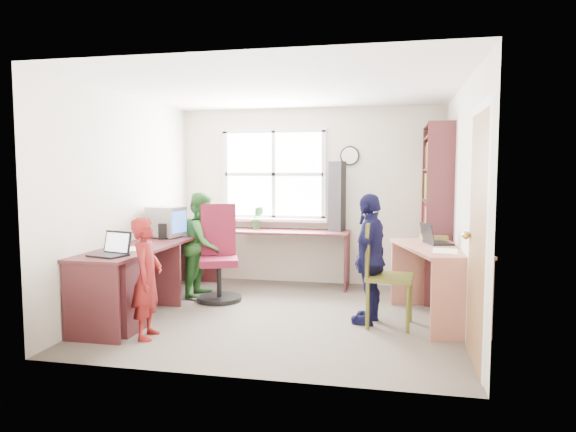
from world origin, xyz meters
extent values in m
cube|color=#4F463E|center=(0.00, 0.00, -0.01)|extent=(3.60, 3.40, 0.02)
cube|color=white|center=(0.00, 0.00, 2.41)|extent=(3.60, 3.40, 0.02)
cube|color=beige|center=(0.00, 1.71, 1.20)|extent=(3.60, 0.02, 2.40)
cube|color=beige|center=(0.00, -1.71, 1.20)|extent=(3.60, 0.02, 2.40)
cube|color=beige|center=(-1.81, 0.00, 1.20)|extent=(0.02, 3.40, 2.40)
cube|color=beige|center=(1.81, 0.00, 1.20)|extent=(0.02, 3.40, 2.40)
cube|color=white|center=(-0.50, 1.69, 1.50)|extent=(1.40, 0.01, 1.20)
cube|color=white|center=(-0.50, 1.68, 1.50)|extent=(1.48, 0.04, 1.28)
cube|color=olive|center=(1.79, -1.05, 1.00)|extent=(0.02, 0.82, 2.00)
sphere|color=gold|center=(1.75, -0.72, 1.00)|extent=(0.07, 0.07, 0.07)
cylinder|color=black|center=(0.55, 1.68, 1.75)|extent=(0.26, 0.03, 0.26)
cylinder|color=white|center=(0.55, 1.66, 1.75)|extent=(0.22, 0.01, 0.22)
cube|color=#4C1E21|center=(-1.50, 0.10, 0.73)|extent=(0.60, 2.70, 0.03)
cube|color=#4C1E21|center=(-0.25, 1.42, 0.73)|extent=(1.65, 0.56, 0.03)
cube|color=#4C1E21|center=(-1.50, 0.10, 0.36)|extent=(0.56, 0.03, 0.72)
cube|color=#4C1E21|center=(-1.50, -1.22, 0.36)|extent=(0.56, 0.03, 0.72)
cube|color=#4C1E21|center=(-1.50, 1.42, 0.36)|extent=(0.56, 0.03, 0.72)
cube|color=#4C1E21|center=(0.55, 1.42, 0.36)|extent=(0.03, 0.52, 0.72)
cube|color=#4C1E21|center=(-1.50, -0.85, 0.36)|extent=(0.54, 0.45, 0.72)
cube|color=#BA725D|center=(1.58, 0.14, 0.76)|extent=(0.96, 1.46, 0.03)
cube|color=#BA725D|center=(1.76, -0.48, 0.37)|extent=(0.56, 0.19, 0.74)
cube|color=#BA725D|center=(1.41, 0.76, 0.37)|extent=(0.56, 0.19, 0.74)
cube|color=#4C1E21|center=(1.65, 0.68, 1.05)|extent=(0.30, 0.02, 2.10)
cube|color=#4C1E21|center=(1.65, 1.68, 1.05)|extent=(0.30, 0.02, 2.10)
cube|color=#4C1E21|center=(1.65, 1.18, 2.09)|extent=(0.30, 1.00, 0.02)
cube|color=#4C1E21|center=(1.65, 1.18, 0.06)|extent=(0.30, 1.00, 0.02)
cube|color=#4C1E21|center=(1.65, 1.18, 0.42)|extent=(0.30, 1.00, 0.02)
cube|color=#4C1E21|center=(1.65, 1.18, 0.80)|extent=(0.30, 1.00, 0.02)
cube|color=#4C1E21|center=(1.65, 1.18, 1.18)|extent=(0.30, 1.00, 0.02)
cube|color=#4C1E21|center=(1.65, 1.18, 1.56)|extent=(0.30, 1.00, 0.02)
cube|color=#4C1E21|center=(1.65, 1.18, 1.94)|extent=(0.30, 1.00, 0.02)
cube|color=#AB1A18|center=(1.65, 0.88, 0.21)|extent=(0.25, 0.28, 0.27)
cube|color=#184C93|center=(1.65, 1.20, 0.21)|extent=(0.25, 0.30, 0.29)
cube|color=#1D7A2F|center=(1.65, 1.50, 0.22)|extent=(0.25, 0.26, 0.30)
cube|color=gold|center=(1.65, 0.88, 0.58)|extent=(0.25, 0.28, 0.30)
cube|color=#6C317A|center=(1.65, 1.20, 0.59)|extent=(0.25, 0.30, 0.32)
cube|color=orange|center=(1.65, 1.50, 0.57)|extent=(0.25, 0.26, 0.29)
cube|color=#242424|center=(1.65, 0.88, 0.97)|extent=(0.25, 0.28, 0.32)
cube|color=beige|center=(1.65, 1.20, 0.95)|extent=(0.25, 0.30, 0.29)
cube|color=#AB1A18|center=(1.65, 1.50, 0.96)|extent=(0.25, 0.26, 0.30)
cube|color=#184C93|center=(1.65, 0.88, 1.33)|extent=(0.25, 0.28, 0.29)
cube|color=#1D7A2F|center=(1.65, 1.20, 1.34)|extent=(0.25, 0.30, 0.30)
cube|color=gold|center=(1.65, 1.50, 1.35)|extent=(0.25, 0.26, 0.32)
cube|color=#6C317A|center=(1.65, 0.88, 1.72)|extent=(0.25, 0.28, 0.30)
cube|color=orange|center=(1.65, 1.20, 1.73)|extent=(0.25, 0.30, 0.32)
cube|color=#242424|center=(1.65, 1.50, 1.71)|extent=(0.25, 0.26, 0.29)
cylinder|color=black|center=(-0.88, 0.45, 0.03)|extent=(0.68, 0.68, 0.05)
cylinder|color=black|center=(-0.88, 0.45, 0.25)|extent=(0.07, 0.07, 0.40)
cube|color=maroon|center=(-0.88, 0.45, 0.47)|extent=(0.56, 0.56, 0.09)
cube|color=maroon|center=(-0.95, 0.65, 0.84)|extent=(0.42, 0.21, 0.63)
cylinder|color=#54531C|center=(0.91, -0.32, 0.24)|extent=(0.04, 0.04, 0.48)
cylinder|color=#54531C|center=(1.29, -0.35, 0.24)|extent=(0.04, 0.04, 0.48)
cylinder|color=#54531C|center=(0.94, 0.07, 0.24)|extent=(0.04, 0.04, 0.48)
cylinder|color=#54531C|center=(1.32, 0.03, 0.24)|extent=(0.04, 0.04, 0.48)
cube|color=#54531C|center=(1.12, -0.14, 0.49)|extent=(0.49, 0.49, 0.04)
cube|color=#54531C|center=(0.91, -0.12, 0.77)|extent=(0.07, 0.43, 0.53)
cube|color=#939296|center=(-1.54, 0.45, 0.76)|extent=(0.31, 0.26, 0.02)
cube|color=#939296|center=(-1.54, 0.45, 0.94)|extent=(0.43, 0.40, 0.35)
cube|color=#3F72F2|center=(-1.36, 0.41, 0.94)|extent=(0.06, 0.29, 0.25)
cube|color=black|center=(-1.47, -0.97, 0.76)|extent=(0.38, 0.32, 0.02)
cube|color=black|center=(-1.43, -0.85, 0.87)|extent=(0.33, 0.15, 0.22)
cube|color=white|center=(-1.44, -0.86, 0.87)|extent=(0.29, 0.12, 0.17)
cube|color=black|center=(1.61, 0.35, 0.78)|extent=(0.32, 0.38, 0.02)
cube|color=black|center=(1.49, 0.31, 0.89)|extent=(0.15, 0.32, 0.21)
cube|color=#3F72F2|center=(1.50, 0.32, 0.89)|extent=(0.12, 0.28, 0.17)
cube|color=black|center=(-1.50, 0.27, 0.84)|extent=(0.11, 0.11, 0.18)
cube|color=black|center=(-1.48, 0.76, 0.85)|extent=(0.11, 0.11, 0.20)
cube|color=black|center=(0.41, 1.49, 1.21)|extent=(0.23, 0.21, 0.92)
cube|color=red|center=(1.59, 0.69, 0.80)|extent=(0.30, 0.30, 0.06)
cube|color=white|center=(-1.40, -0.47, 0.75)|extent=(0.35, 0.39, 0.00)
cube|color=white|center=(1.64, -0.15, 0.77)|extent=(0.26, 0.35, 0.00)
imported|color=#2F7734|center=(-0.69, 1.50, 0.91)|extent=(0.19, 0.16, 0.31)
imported|color=maroon|center=(-1.08, -0.97, 0.56)|extent=(0.33, 0.45, 1.12)
imported|color=#2D6729|center=(-1.17, 0.69, 0.64)|extent=(0.50, 0.64, 1.28)
imported|color=#13133B|center=(0.92, -0.07, 0.66)|extent=(0.50, 0.83, 1.32)
camera|label=1|loc=(1.15, -5.27, 1.54)|focal=32.00mm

